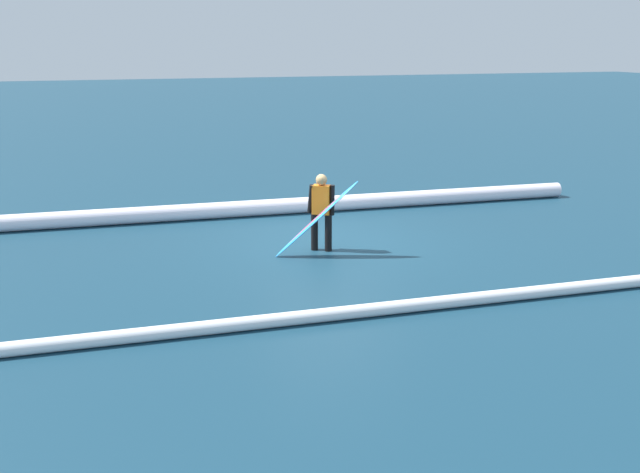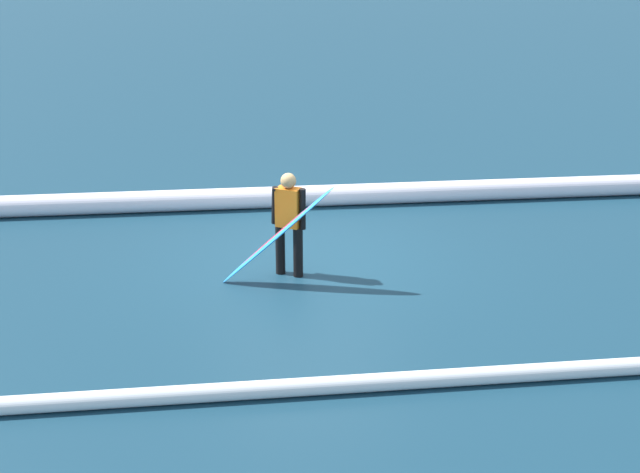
% 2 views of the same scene
% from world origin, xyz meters
% --- Properties ---
extents(ground_plane, '(136.56, 136.56, 0.00)m').
position_xyz_m(ground_plane, '(0.00, 0.00, 0.00)').
color(ground_plane, '#16394C').
extents(surfer, '(0.45, 0.42, 1.52)m').
position_xyz_m(surfer, '(0.35, 0.49, 0.86)').
color(surfer, black).
rests_on(surfer, ground_plane).
extents(surfboard, '(1.61, 0.64, 1.49)m').
position_xyz_m(surfboard, '(0.56, 0.81, 0.73)').
color(surfboard, '#268CE5').
rests_on(surfboard, ground_plane).
extents(wave_crest_foreground, '(17.36, 1.56, 0.37)m').
position_xyz_m(wave_crest_foreground, '(1.52, -2.64, 0.19)').
color(wave_crest_foreground, white).
rests_on(wave_crest_foreground, ground_plane).
extents(wave_crest_midground, '(14.22, 1.01, 0.20)m').
position_xyz_m(wave_crest_midground, '(0.65, 3.86, 0.10)').
color(wave_crest_midground, white).
rests_on(wave_crest_midground, ground_plane).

